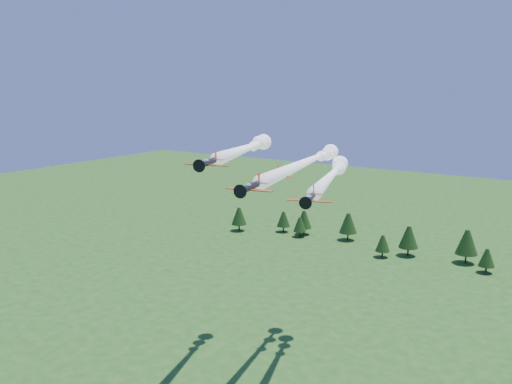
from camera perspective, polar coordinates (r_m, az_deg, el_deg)
The scene contains 5 objects.
plane_lead at distance 120.80m, azimuth 5.14°, elevation 3.05°, with size 16.25×56.67×3.70m.
plane_left at distance 123.55m, azimuth -0.87°, elevation 4.42°, with size 16.35×40.63×3.70m.
plane_right at distance 121.57m, azimuth 7.62°, elevation 1.75°, with size 18.06×44.70×3.70m.
plane_slot at distance 106.56m, azimuth 1.80°, elevation 1.84°, with size 7.15×7.95×2.51m.
treeline at distance 209.45m, azimuth 18.19°, elevation -4.72°, with size 175.56×19.64×11.71m.
Camera 1 is at (52.48, -82.24, 61.46)m, focal length 40.00 mm.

